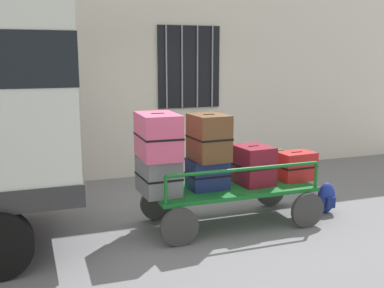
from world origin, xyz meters
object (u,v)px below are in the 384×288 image
at_px(suitcase_midleft_bottom, 207,174).
at_px(suitcase_center_bottom, 253,165).
at_px(luggage_cart, 231,194).
at_px(suitcase_left_middle, 158,136).
at_px(backpack, 326,198).
at_px(suitcase_left_bottom, 158,176).
at_px(suitcase_midleft_middle, 209,137).
at_px(suitcase_midright_bottom, 296,166).

bearing_deg(suitcase_midleft_bottom, suitcase_center_bottom, -0.14).
bearing_deg(luggage_cart, suitcase_left_middle, 179.17).
xyz_separation_m(suitcase_left_middle, backpack, (2.44, -0.10, -1.02)).
height_order(suitcase_left_bottom, suitcase_midleft_middle, suitcase_midleft_middle).
distance_m(suitcase_left_bottom, suitcase_midleft_bottom, 0.66).
bearing_deg(suitcase_left_bottom, suitcase_left_middle, -90.00).
distance_m(suitcase_midright_bottom, backpack, 0.69).
height_order(suitcase_left_bottom, suitcase_left_middle, suitcase_left_middle).
distance_m(suitcase_left_middle, backpack, 2.65).
distance_m(suitcase_left_middle, suitcase_midright_bottom, 2.03).
bearing_deg(suitcase_midright_bottom, suitcase_midleft_bottom, 178.88).
xyz_separation_m(suitcase_midleft_middle, suitcase_center_bottom, (0.65, 0.04, -0.42)).
bearing_deg(suitcase_left_bottom, suitcase_midright_bottom, -0.89).
bearing_deg(suitcase_midleft_middle, suitcase_left_bottom, 175.94).
bearing_deg(suitcase_left_bottom, suitcase_midleft_bottom, -0.43).
bearing_deg(backpack, suitcase_midright_bottom, 171.26).
bearing_deg(suitcase_left_middle, luggage_cart, -0.83).
relative_size(suitcase_midleft_bottom, suitcase_midright_bottom, 0.96).
relative_size(suitcase_left_bottom, suitcase_midleft_middle, 1.06).
height_order(luggage_cart, suitcase_left_middle, suitcase_left_middle).
distance_m(luggage_cart, suitcase_left_middle, 1.29).
xyz_separation_m(suitcase_left_middle, suitcase_center_bottom, (1.31, -0.00, -0.47)).
bearing_deg(suitcase_midright_bottom, suitcase_left_middle, 179.28).
relative_size(suitcase_midleft_bottom, suitcase_center_bottom, 0.89).
relative_size(luggage_cart, suitcase_left_bottom, 3.55).
bearing_deg(backpack, suitcase_left_middle, 177.70).
distance_m(suitcase_left_bottom, suitcase_midright_bottom, 1.96).
xyz_separation_m(luggage_cart, backpack, (1.46, -0.08, -0.18)).
distance_m(suitcase_left_bottom, suitcase_center_bottom, 1.31).
bearing_deg(suitcase_left_bottom, luggage_cart, -1.17).
relative_size(suitcase_left_middle, suitcase_midright_bottom, 1.35).
bearing_deg(suitcase_left_middle, suitcase_midleft_bottom, 0.08).
distance_m(suitcase_left_bottom, backpack, 2.50).
height_order(suitcase_left_bottom, suitcase_midright_bottom, suitcase_left_bottom).
height_order(suitcase_center_bottom, suitcase_midright_bottom, suitcase_center_bottom).
bearing_deg(suitcase_midleft_bottom, backpack, -3.17).
xyz_separation_m(suitcase_left_middle, suitcase_midleft_bottom, (0.65, 0.00, -0.54)).
height_order(suitcase_midleft_middle, suitcase_center_bottom, suitcase_midleft_middle).
xyz_separation_m(suitcase_center_bottom, backpack, (1.13, -0.10, -0.55)).
relative_size(suitcase_left_bottom, backpack, 1.42).
relative_size(luggage_cart, suitcase_left_middle, 3.16).
xyz_separation_m(luggage_cart, suitcase_left_middle, (-0.98, 0.01, 0.84)).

